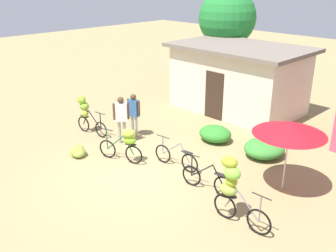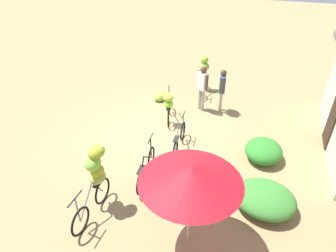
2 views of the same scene
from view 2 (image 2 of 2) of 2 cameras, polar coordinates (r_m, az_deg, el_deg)
name	(u,v)px [view 2 (image 2 of 2)]	position (r m, az deg, el deg)	size (l,w,h in m)	color
ground_plane	(155,134)	(9.66, -2.65, -1.65)	(60.00, 60.00, 0.00)	#948154
hedge_bush_front_left	(264,151)	(8.91, 18.53, -4.67)	(1.22, 1.07, 0.57)	#2F802A
hedge_bush_front_right	(265,199)	(7.41, 18.73, -13.56)	(1.30, 1.46, 0.57)	#388431
market_umbrella	(191,175)	(5.31, 4.62, -9.65)	(1.98, 1.98, 2.04)	beige
bicycle_leftmost	(204,71)	(12.40, 7.22, 10.75)	(1.57, 0.41, 1.48)	black
bicycle_near_pile	(168,104)	(9.98, 0.09, 4.44)	(1.56, 0.67, 1.18)	black
bicycle_center_loaded	(179,139)	(8.82, 2.26, -2.66)	(1.68, 0.25, 0.93)	black
bicycle_by_shop	(146,168)	(7.76, -4.38, -8.41)	(1.66, 0.30, 0.99)	black
bicycle_rightmost	(95,175)	(6.76, -14.36, -9.47)	(1.62, 0.43, 1.69)	black
banana_pile_on_ground	(161,97)	(11.73, -1.42, 5.84)	(0.67, 0.65, 0.35)	#949F3E
person_vendor	(222,86)	(10.77, 10.75, 7.76)	(0.57, 0.28, 1.66)	gray
person_bystander	(202,84)	(10.72, 6.89, 8.35)	(0.40, 0.48, 1.74)	gray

